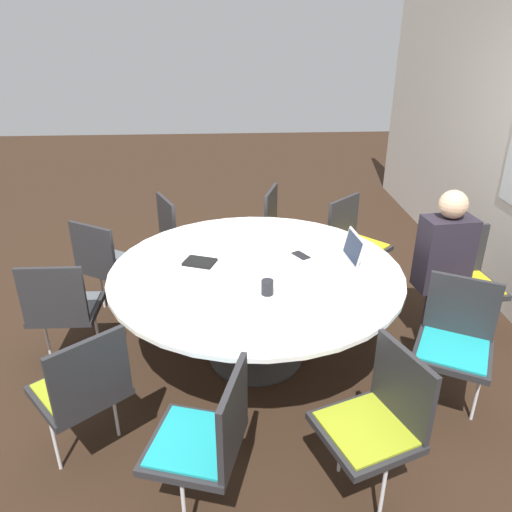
{
  "coord_description": "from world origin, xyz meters",
  "views": [
    {
      "loc": [
        3.02,
        -0.18,
        2.27
      ],
      "look_at": [
        0.0,
        0.0,
        0.83
      ],
      "focal_mm": 35.0,
      "sensor_mm": 36.0,
      "label": 1
    }
  ],
  "objects_px": {
    "chair_2": "(284,226)",
    "chair_6": "(83,385)",
    "chair_7": "(207,436)",
    "chair_1": "(354,239)",
    "person_0": "(445,258)",
    "cell_phone": "(301,255)",
    "handbag": "(246,253)",
    "laptop": "(344,256)",
    "chair_0": "(465,274)",
    "coffee_cup": "(267,287)",
    "chair_3": "(181,233)",
    "chair_4": "(107,260)",
    "chair_8": "(378,417)",
    "chair_5": "(62,305)",
    "chair_9": "(456,337)",
    "spiral_notebook": "(200,262)"
  },
  "relations": [
    {
      "from": "chair_8",
      "to": "coffee_cup",
      "type": "height_order",
      "value": "chair_8"
    },
    {
      "from": "chair_3",
      "to": "chair_4",
      "type": "bearing_deg",
      "value": -70.04
    },
    {
      "from": "chair_8",
      "to": "handbag",
      "type": "bearing_deg",
      "value": -9.38
    },
    {
      "from": "chair_7",
      "to": "chair_1",
      "type": "bearing_deg",
      "value": -12.56
    },
    {
      "from": "chair_1",
      "to": "spiral_notebook",
      "type": "bearing_deg",
      "value": -10.38
    },
    {
      "from": "chair_6",
      "to": "chair_7",
      "type": "bearing_deg",
      "value": -70.02
    },
    {
      "from": "chair_6",
      "to": "chair_7",
      "type": "relative_size",
      "value": 1.0
    },
    {
      "from": "chair_4",
      "to": "chair_9",
      "type": "height_order",
      "value": "same"
    },
    {
      "from": "person_0",
      "to": "coffee_cup",
      "type": "relative_size",
      "value": 12.92
    },
    {
      "from": "chair_1",
      "to": "chair_5",
      "type": "height_order",
      "value": "same"
    },
    {
      "from": "chair_2",
      "to": "chair_6",
      "type": "height_order",
      "value": "same"
    },
    {
      "from": "chair_1",
      "to": "coffee_cup",
      "type": "height_order",
      "value": "chair_1"
    },
    {
      "from": "chair_7",
      "to": "chair_8",
      "type": "bearing_deg",
      "value": -68.72
    },
    {
      "from": "cell_phone",
      "to": "handbag",
      "type": "distance_m",
      "value": 1.5
    },
    {
      "from": "chair_0",
      "to": "chair_6",
      "type": "distance_m",
      "value": 2.8
    },
    {
      "from": "chair_1",
      "to": "handbag",
      "type": "bearing_deg",
      "value": -74.62
    },
    {
      "from": "chair_3",
      "to": "cell_phone",
      "type": "height_order",
      "value": "chair_3"
    },
    {
      "from": "chair_0",
      "to": "chair_2",
      "type": "distance_m",
      "value": 1.64
    },
    {
      "from": "chair_1",
      "to": "laptop",
      "type": "bearing_deg",
      "value": 28.43
    },
    {
      "from": "chair_2",
      "to": "chair_8",
      "type": "xyz_separation_m",
      "value": [
        2.48,
        0.18,
        0.0
      ]
    },
    {
      "from": "chair_1",
      "to": "person_0",
      "type": "relative_size",
      "value": 0.71
    },
    {
      "from": "chair_8",
      "to": "chair_1",
      "type": "bearing_deg",
      "value": -30.9
    },
    {
      "from": "person_0",
      "to": "laptop",
      "type": "height_order",
      "value": "person_0"
    },
    {
      "from": "chair_4",
      "to": "chair_5",
      "type": "xyz_separation_m",
      "value": [
        0.68,
        -0.16,
        0.0
      ]
    },
    {
      "from": "chair_4",
      "to": "chair_5",
      "type": "relative_size",
      "value": 1.0
    },
    {
      "from": "laptop",
      "to": "handbag",
      "type": "height_order",
      "value": "laptop"
    },
    {
      "from": "chair_3",
      "to": "chair_8",
      "type": "xyz_separation_m",
      "value": [
        2.38,
        1.13,
        0.0
      ]
    },
    {
      "from": "chair_4",
      "to": "spiral_notebook",
      "type": "bearing_deg",
      "value": -2.27
    },
    {
      "from": "chair_5",
      "to": "chair_7",
      "type": "relative_size",
      "value": 1.0
    },
    {
      "from": "person_0",
      "to": "cell_phone",
      "type": "bearing_deg",
      "value": -9.7
    },
    {
      "from": "chair_0",
      "to": "handbag",
      "type": "distance_m",
      "value": 2.1
    },
    {
      "from": "chair_4",
      "to": "chair_9",
      "type": "relative_size",
      "value": 1.0
    },
    {
      "from": "spiral_notebook",
      "to": "person_0",
      "type": "bearing_deg",
      "value": 90.15
    },
    {
      "from": "chair_7",
      "to": "coffee_cup",
      "type": "distance_m",
      "value": 1.04
    },
    {
      "from": "chair_0",
      "to": "laptop",
      "type": "relative_size",
      "value": 2.72
    },
    {
      "from": "chair_3",
      "to": "coffee_cup",
      "type": "bearing_deg",
      "value": -0.99
    },
    {
      "from": "chair_1",
      "to": "person_0",
      "type": "xyz_separation_m",
      "value": [
        0.82,
        0.45,
        0.19
      ]
    },
    {
      "from": "chair_9",
      "to": "person_0",
      "type": "distance_m",
      "value": 0.75
    },
    {
      "from": "chair_0",
      "to": "cell_phone",
      "type": "distance_m",
      "value": 1.28
    },
    {
      "from": "chair_2",
      "to": "cell_phone",
      "type": "bearing_deg",
      "value": 17.69
    },
    {
      "from": "coffee_cup",
      "to": "cell_phone",
      "type": "xyz_separation_m",
      "value": [
        -0.53,
        0.29,
        -0.04
      ]
    },
    {
      "from": "laptop",
      "to": "chair_0",
      "type": "bearing_deg",
      "value": 93.89
    },
    {
      "from": "handbag",
      "to": "chair_4",
      "type": "bearing_deg",
      "value": -52.13
    },
    {
      "from": "chair_5",
      "to": "person_0",
      "type": "xyz_separation_m",
      "value": [
        -0.17,
        2.69,
        0.19
      ]
    },
    {
      "from": "spiral_notebook",
      "to": "cell_phone",
      "type": "relative_size",
      "value": 1.6
    },
    {
      "from": "chair_4",
      "to": "chair_6",
      "type": "xyz_separation_m",
      "value": [
        1.52,
        0.19,
        0.0
      ]
    },
    {
      "from": "cell_phone",
      "to": "chair_4",
      "type": "bearing_deg",
      "value": -106.3
    },
    {
      "from": "chair_0",
      "to": "coffee_cup",
      "type": "relative_size",
      "value": 9.21
    },
    {
      "from": "chair_2",
      "to": "chair_5",
      "type": "distance_m",
      "value": 2.12
    },
    {
      "from": "chair_8",
      "to": "spiral_notebook",
      "type": "height_order",
      "value": "chair_8"
    }
  ]
}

